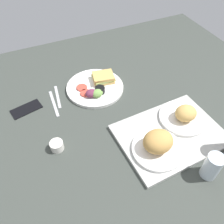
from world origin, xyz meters
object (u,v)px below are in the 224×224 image
at_px(espresso_cup, 57,146).
at_px(drinking_glass, 212,166).
at_px(serving_tray, 170,135).
at_px(cell_phone, 26,109).
at_px(bread_plate_near, 184,116).
at_px(plate_with_salad, 96,86).
at_px(knife, 54,103).
at_px(fork, 58,96).
at_px(bread_plate_far, 158,144).

bearing_deg(espresso_cup, drinking_glass, 144.74).
height_order(serving_tray, cell_phone, serving_tray).
bearing_deg(cell_phone, bread_plate_near, 137.46).
height_order(espresso_cup, cell_phone, espresso_cup).
bearing_deg(plate_with_salad, knife, 3.86).
relative_size(bread_plate_near, plate_with_salad, 0.73).
height_order(bread_plate_near, knife, bread_plate_near).
bearing_deg(serving_tray, plate_with_salad, -66.70).
xyz_separation_m(knife, cell_phone, (0.13, -0.02, 0.00)).
distance_m(serving_tray, cell_phone, 0.70).
xyz_separation_m(serving_tray, plate_with_salad, (0.18, -0.42, 0.01)).
height_order(espresso_cup, fork, espresso_cup).
bearing_deg(knife, plate_with_salad, 96.15).
relative_size(serving_tray, plate_with_salad, 1.49).
height_order(drinking_glass, fork, drinking_glass).
height_order(bread_plate_near, espresso_cup, bread_plate_near).
bearing_deg(plate_with_salad, bread_plate_near, 126.66).
bearing_deg(espresso_cup, bread_plate_near, 170.75).
distance_m(bread_plate_far, plate_with_salad, 0.48).
bearing_deg(bread_plate_far, espresso_cup, -26.48).
bearing_deg(cell_phone, fork, 175.96).
relative_size(espresso_cup, fork, 0.33).
relative_size(serving_tray, bread_plate_near, 2.05).
height_order(drinking_glass, espresso_cup, drinking_glass).
bearing_deg(knife, bread_plate_near, 57.31).
distance_m(drinking_glass, fork, 0.79).
bearing_deg(bread_plate_near, serving_tray, 24.62).
distance_m(bread_plate_near, fork, 0.63).
bearing_deg(drinking_glass, fork, -57.81).
distance_m(serving_tray, bread_plate_near, 0.11).
height_order(bread_plate_near, fork, bread_plate_near).
xyz_separation_m(espresso_cup, fork, (-0.08, -0.31, -0.02)).
bearing_deg(drinking_glass, cell_phone, -47.78).
bearing_deg(drinking_glass, plate_with_salad, -71.70).
distance_m(espresso_cup, knife, 0.28).
bearing_deg(cell_phone, drinking_glass, 119.87).
relative_size(bread_plate_far, plate_with_salad, 0.70).
xyz_separation_m(plate_with_salad, espresso_cup, (0.29, 0.29, 0.00)).
relative_size(drinking_glass, espresso_cup, 2.09).
relative_size(serving_tray, drinking_glass, 3.85).
relative_size(bread_plate_near, espresso_cup, 3.92).
bearing_deg(drinking_glass, bread_plate_far, -52.55).
xyz_separation_m(fork, cell_phone, (0.16, 0.02, 0.00)).
bearing_deg(serving_tray, cell_phone, -37.55).
height_order(drinking_glass, knife, drinking_glass).
distance_m(fork, cell_phone, 0.16).
xyz_separation_m(bread_plate_near, plate_with_salad, (0.28, -0.38, -0.03)).
xyz_separation_m(serving_tray, knife, (0.42, -0.41, -0.01)).
height_order(serving_tray, bread_plate_far, bread_plate_far).
relative_size(bread_plate_far, cell_phone, 1.47).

